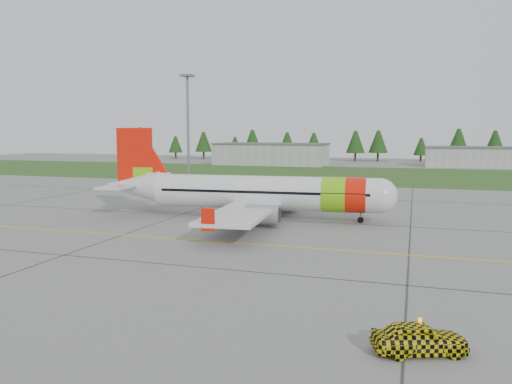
% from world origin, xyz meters
% --- Properties ---
extents(ground, '(320.00, 320.00, 0.00)m').
position_xyz_m(ground, '(0.00, 0.00, 0.00)').
color(ground, gray).
rests_on(ground, ground).
extents(aircraft, '(32.45, 29.97, 9.83)m').
position_xyz_m(aircraft, '(-5.92, 20.07, 2.83)').
color(aircraft, silver).
rests_on(aircraft, ground).
extents(follow_me_car, '(1.83, 1.97, 3.97)m').
position_xyz_m(follow_me_car, '(10.60, -9.65, 1.99)').
color(follow_me_car, '#FCEE0E').
rests_on(follow_me_car, ground).
extents(service_van, '(1.70, 1.60, 4.85)m').
position_xyz_m(service_van, '(-44.55, 58.71, 2.43)').
color(service_van, silver).
rests_on(service_van, ground).
extents(grass_strip, '(320.00, 50.00, 0.03)m').
position_xyz_m(grass_strip, '(0.00, 82.00, 0.01)').
color(grass_strip, '#30561E').
rests_on(grass_strip, ground).
extents(taxi_guideline, '(120.00, 0.25, 0.02)m').
position_xyz_m(taxi_guideline, '(0.00, 8.00, 0.01)').
color(taxi_guideline, gold).
rests_on(taxi_guideline, ground).
extents(hangar_west, '(32.00, 14.00, 6.00)m').
position_xyz_m(hangar_west, '(-30.00, 110.00, 3.00)').
color(hangar_west, '#A8A8A3').
rests_on(hangar_west, ground).
extents(hangar_east, '(24.00, 12.00, 5.20)m').
position_xyz_m(hangar_east, '(25.00, 118.00, 2.60)').
color(hangar_east, '#A8A8A3').
rests_on(hangar_east, ground).
extents(floodlight_mast, '(0.50, 0.50, 20.00)m').
position_xyz_m(floodlight_mast, '(-32.00, 58.00, 10.00)').
color(floodlight_mast, slate).
rests_on(floodlight_mast, ground).
extents(treeline, '(160.00, 8.00, 10.00)m').
position_xyz_m(treeline, '(0.00, 138.00, 5.00)').
color(treeline, '#1C3F14').
rests_on(treeline, ground).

